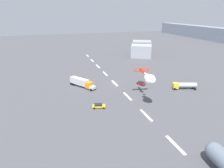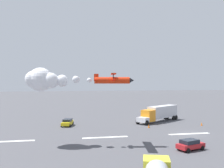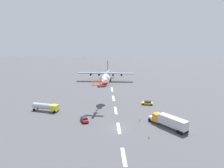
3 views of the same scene
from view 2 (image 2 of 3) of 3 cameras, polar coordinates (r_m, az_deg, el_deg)
ground_plane at (r=52.14m, az=16.22°, el=-10.22°), size 440.00×440.00×0.00m
runway_stripe_4 at (r=52.13m, az=16.22°, el=-10.21°), size 8.00×0.90×0.01m
runway_stripe_5 at (r=47.09m, az=-1.46°, el=-11.36°), size 8.00×0.90×0.01m
runway_stripe_6 at (r=47.09m, az=-21.19°, el=-11.40°), size 8.00×0.90×0.01m
stunt_biplane_red at (r=41.62m, az=-13.49°, el=0.90°), size 16.41×7.46×3.64m
semi_truck_orange at (r=65.66m, az=10.12°, el=-6.10°), size 12.69×9.98×3.70m
followme_car_yellow at (r=59.36m, az=-9.54°, el=-8.08°), size 2.93×4.76×1.52m
airport_staff_sedan at (r=40.09m, az=16.44°, el=-12.33°), size 4.41×3.04×1.52m
traffic_cone_near at (r=62.16m, az=18.69°, el=-8.12°), size 0.44×0.44×0.75m
traffic_cone_far at (r=56.68m, az=7.90°, el=-8.94°), size 0.44×0.44×0.75m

